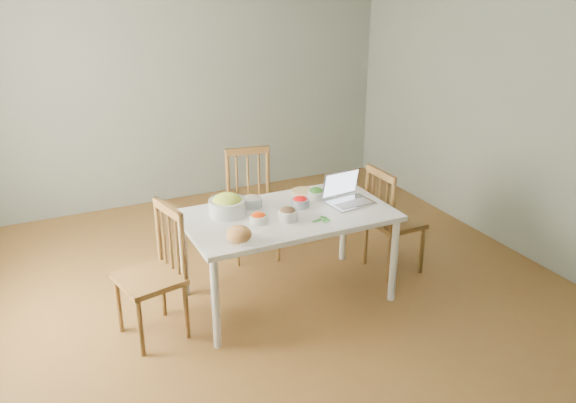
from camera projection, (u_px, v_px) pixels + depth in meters
name	position (u px, v px, depth m)	size (l,w,h in m)	color
floor	(271.00, 293.00, 5.12)	(5.00, 5.00, 0.00)	brown
wall_back	(180.00, 85.00, 6.69)	(5.00, 0.00, 2.70)	slate
wall_front	(506.00, 295.00, 2.51)	(5.00, 0.00, 2.70)	slate
wall_right	(511.00, 110.00, 5.60)	(0.00, 5.00, 2.70)	slate
dining_table	(288.00, 256.00, 4.91)	(1.66, 0.93, 0.78)	white
chair_far	(253.00, 206.00, 5.59)	(0.45, 0.43, 1.03)	#563817
chair_left	(149.00, 276.00, 4.36)	(0.45, 0.43, 1.02)	#563817
chair_right	(395.00, 219.00, 5.34)	(0.44, 0.42, 0.99)	#563817
bread_boule	(239.00, 234.00, 4.26)	(0.18, 0.18, 0.12)	tan
butter_stick	(247.00, 244.00, 4.21)	(0.10, 0.03, 0.03)	white
bowl_squash	(227.00, 205.00, 4.70)	(0.30, 0.30, 0.17)	gold
bowl_carrot	(259.00, 218.00, 4.58)	(0.14, 0.14, 0.08)	#CF3500
bowl_onion	(251.00, 201.00, 4.87)	(0.18, 0.18, 0.10)	white
bowl_mushroom	(288.00, 214.00, 4.61)	(0.16, 0.16, 0.10)	black
bowl_redpep	(300.00, 202.00, 4.86)	(0.15, 0.15, 0.09)	red
bowl_broccoli	(316.00, 193.00, 5.03)	(0.15, 0.15, 0.09)	#186213
flatbread	(303.00, 191.00, 5.18)	(0.21, 0.21, 0.02)	#D5BF8B
basil_bunch	(320.00, 219.00, 4.62)	(0.17, 0.17, 0.02)	#107E13
laptop	(351.00, 190.00, 4.89)	(0.36, 0.30, 0.25)	silver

